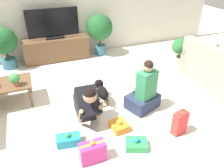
# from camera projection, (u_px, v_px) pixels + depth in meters

# --- Properties ---
(ground_plane) EXTENTS (16.00, 16.00, 0.00)m
(ground_plane) POSITION_uv_depth(u_px,v_px,m) (102.00, 109.00, 3.78)
(ground_plane) COLOR beige
(wall_back) EXTENTS (8.40, 0.06, 2.60)m
(wall_back) POSITION_uv_depth(u_px,v_px,m) (65.00, 3.00, 5.22)
(wall_back) COLOR beige
(wall_back) RESTS_ON ground_plane
(tv_console) EXTENTS (1.55, 0.42, 0.56)m
(tv_console) POSITION_uv_depth(u_px,v_px,m) (57.00, 49.00, 5.40)
(tv_console) COLOR brown
(tv_console) RESTS_ON ground_plane
(tv) EXTENTS (1.19, 0.20, 0.70)m
(tv) POSITION_uv_depth(u_px,v_px,m) (53.00, 25.00, 5.10)
(tv) COLOR black
(tv) RESTS_ON tv_console
(potted_plant_back_right) EXTENTS (0.65, 0.65, 1.05)m
(potted_plant_back_right) POSITION_uv_depth(u_px,v_px,m) (100.00, 29.00, 5.50)
(potted_plant_back_right) COLOR #336B84
(potted_plant_back_right) RESTS_ON ground_plane
(potted_plant_back_left) EXTENTS (0.58, 0.58, 0.95)m
(potted_plant_back_left) POSITION_uv_depth(u_px,v_px,m) (4.00, 44.00, 4.85)
(potted_plant_back_left) COLOR #336B84
(potted_plant_back_left) RESTS_ON ground_plane
(potted_plant_corner_right) EXTENTS (0.38, 0.38, 0.67)m
(potted_plant_corner_right) POSITION_uv_depth(u_px,v_px,m) (180.00, 50.00, 5.09)
(potted_plant_corner_right) COLOR beige
(potted_plant_corner_right) RESTS_ON ground_plane
(person_kneeling) EXTENTS (0.35, 0.76, 0.75)m
(person_kneeling) POSITION_uv_depth(u_px,v_px,m) (87.00, 103.00, 3.36)
(person_kneeling) COLOR #23232D
(person_kneeling) RESTS_ON ground_plane
(person_sitting) EXTENTS (0.63, 0.59, 0.91)m
(person_sitting) POSITION_uv_depth(u_px,v_px,m) (144.00, 92.00, 3.65)
(person_sitting) COLOR #283351
(person_sitting) RESTS_ON ground_plane
(dog) EXTENTS (0.19, 0.61, 0.34)m
(dog) POSITION_uv_depth(u_px,v_px,m) (102.00, 91.00, 3.88)
(dog) COLOR black
(dog) RESTS_ON ground_plane
(gift_box_a) EXTENTS (0.34, 0.18, 0.33)m
(gift_box_a) POSITION_uv_depth(u_px,v_px,m) (93.00, 152.00, 2.78)
(gift_box_a) COLOR #CC3389
(gift_box_a) RESTS_ON ground_plane
(gift_box_b) EXTENTS (0.35, 0.23, 0.19)m
(gift_box_b) POSITION_uv_depth(u_px,v_px,m) (69.00, 140.00, 3.05)
(gift_box_b) COLOR teal
(gift_box_b) RESTS_ON ground_plane
(gift_box_c) EXTENTS (0.27, 0.29, 0.18)m
(gift_box_c) POSITION_uv_depth(u_px,v_px,m) (119.00, 126.00, 3.32)
(gift_box_c) COLOR orange
(gift_box_c) RESTS_ON ground_plane
(gift_box_d) EXTENTS (0.36, 0.32, 0.17)m
(gift_box_d) POSITION_uv_depth(u_px,v_px,m) (136.00, 144.00, 3.00)
(gift_box_d) COLOR #2D934C
(gift_box_d) RESTS_ON ground_plane
(gift_bag_a) EXTENTS (0.24, 0.17, 0.40)m
(gift_bag_a) POSITION_uv_depth(u_px,v_px,m) (180.00, 123.00, 3.18)
(gift_bag_a) COLOR red
(gift_bag_a) RESTS_ON ground_plane
(tabletop_plant) EXTENTS (0.17, 0.17, 0.22)m
(tabletop_plant) POSITION_uv_depth(u_px,v_px,m) (15.00, 79.00, 3.61)
(tabletop_plant) COLOR #A36042
(tabletop_plant) RESTS_ON coffee_table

